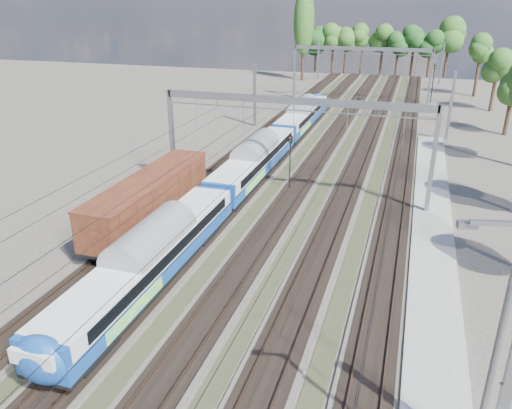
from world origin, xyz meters
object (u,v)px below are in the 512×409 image
(emu_train, at_px, (254,157))
(signal_far, at_px, (434,78))
(freight_boxcar, at_px, (150,198))
(signal_near, at_px, (290,157))
(lamp_post, at_px, (489,367))
(worker, at_px, (359,99))

(emu_train, bearing_deg, signal_far, 70.43)
(freight_boxcar, relative_size, signal_far, 2.31)
(signal_near, bearing_deg, lamp_post, -51.70)
(freight_boxcar, relative_size, lamp_post, 1.36)
(worker, xyz_separation_m, signal_near, (-1.23, -42.14, 2.27))
(worker, bearing_deg, emu_train, 159.84)
(signal_near, bearing_deg, freight_boxcar, -114.39)
(emu_train, relative_size, worker, 30.75)
(signal_far, bearing_deg, emu_train, -133.01)
(freight_boxcar, distance_m, signal_far, 62.46)
(emu_train, distance_m, worker, 41.14)
(signal_far, bearing_deg, worker, -176.81)
(worker, height_order, lamp_post, lamp_post)
(freight_boxcar, distance_m, worker, 53.90)
(freight_boxcar, height_order, worker, freight_boxcar)
(emu_train, relative_size, signal_near, 11.92)
(signal_near, height_order, lamp_post, lamp_post)
(freight_boxcar, xyz_separation_m, signal_near, (8.35, 10.89, 0.91))
(signal_far, bearing_deg, signal_near, -128.30)
(worker, relative_size, signal_far, 0.31)
(worker, xyz_separation_m, lamp_post, (12.16, -70.56, 5.05))
(emu_train, relative_size, lamp_post, 5.57)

